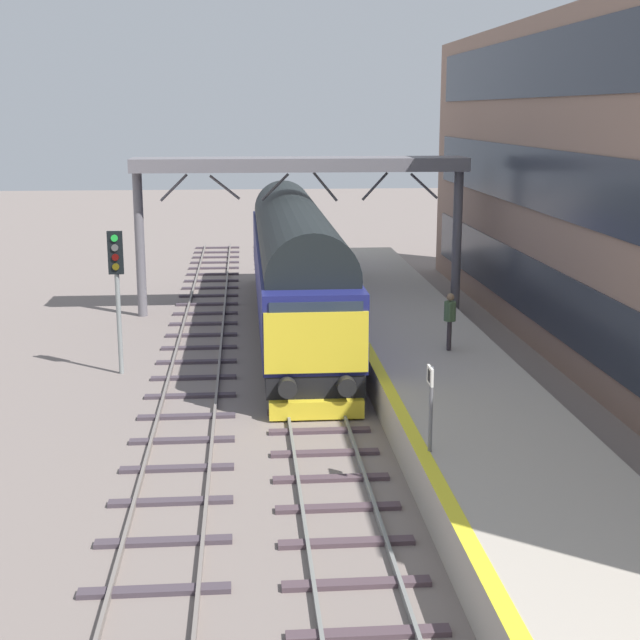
{
  "coord_description": "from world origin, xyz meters",
  "views": [
    {
      "loc": [
        -1.75,
        -23.54,
        7.72
      ],
      "look_at": [
        0.2,
        0.07,
        2.31
      ],
      "focal_mm": 51.51,
      "sensor_mm": 36.0,
      "label": 1
    }
  ],
  "objects_px": {
    "waiting_passenger": "(450,316)",
    "platform_number_sign": "(431,395)",
    "signal_post_near": "(117,281)",
    "diesel_locomotive": "(294,261)"
  },
  "relations": [
    {
      "from": "platform_number_sign",
      "to": "waiting_passenger",
      "type": "bearing_deg",
      "value": 74.74
    },
    {
      "from": "platform_number_sign",
      "to": "signal_post_near",
      "type": "bearing_deg",
      "value": 127.42
    },
    {
      "from": "diesel_locomotive",
      "to": "platform_number_sign",
      "type": "distance_m",
      "value": 15.19
    },
    {
      "from": "diesel_locomotive",
      "to": "waiting_passenger",
      "type": "relative_size",
      "value": 12.44
    },
    {
      "from": "diesel_locomotive",
      "to": "signal_post_near",
      "type": "height_order",
      "value": "diesel_locomotive"
    },
    {
      "from": "platform_number_sign",
      "to": "waiting_passenger",
      "type": "relative_size",
      "value": 1.07
    },
    {
      "from": "diesel_locomotive",
      "to": "platform_number_sign",
      "type": "bearing_deg",
      "value": -82.85
    },
    {
      "from": "signal_post_near",
      "to": "platform_number_sign",
      "type": "relative_size",
      "value": 2.45
    },
    {
      "from": "waiting_passenger",
      "to": "platform_number_sign",
      "type": "bearing_deg",
      "value": 179.3
    },
    {
      "from": "signal_post_near",
      "to": "waiting_passenger",
      "type": "distance_m",
      "value": 9.78
    }
  ]
}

